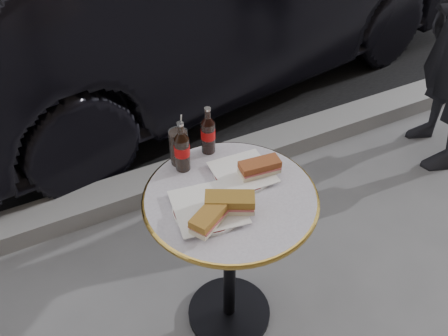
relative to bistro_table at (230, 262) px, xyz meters
name	(u,v)px	position (x,y,z in m)	size (l,w,h in m)	color
ground	(229,314)	(0.00, 0.00, -0.37)	(80.00, 80.00, 0.00)	slate
curb	(155,184)	(0.00, 0.90, -0.32)	(40.00, 0.20, 0.12)	gray
bistro_table	(230,262)	(0.00, 0.00, 0.00)	(0.62, 0.62, 0.73)	#BAB2C4
plate_left	(208,209)	(-0.10, -0.03, 0.37)	(0.24, 0.24, 0.01)	white
plate_right	(243,174)	(0.09, 0.08, 0.37)	(0.22, 0.22, 0.01)	silver
sandwich_left_a	(210,217)	(-0.13, -0.10, 0.41)	(0.15, 0.07, 0.05)	#9D6A28
sandwich_left_b	(230,203)	(-0.04, -0.07, 0.41)	(0.16, 0.08, 0.06)	olive
sandwich_right	(260,168)	(0.14, 0.04, 0.40)	(0.15, 0.07, 0.05)	brown
cola_bottle_left	(182,146)	(-0.09, 0.21, 0.47)	(0.06, 0.06, 0.21)	black
cola_bottle_right	(208,130)	(0.04, 0.26, 0.47)	(0.06, 0.06, 0.20)	black
cola_glass	(179,147)	(-0.09, 0.25, 0.44)	(0.07, 0.07, 0.14)	black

